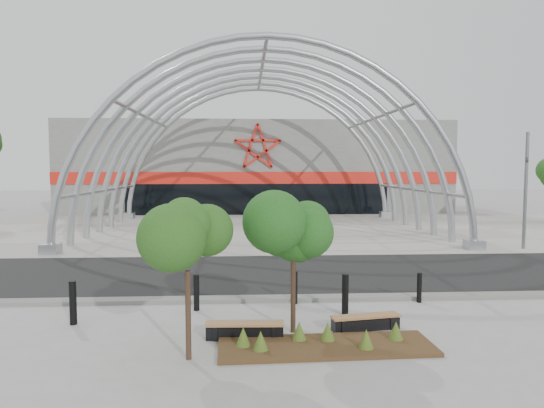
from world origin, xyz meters
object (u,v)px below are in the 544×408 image
object	(u,v)px
signal_pole	(526,189)
bench_0	(245,331)
street_tree_1	(293,226)
bench_1	(365,323)
street_tree_0	(187,234)
bollard_2	(295,288)

from	to	relation	value
signal_pole	bench_0	bearing A→B (deg)	-139.53
street_tree_1	bench_1	distance (m)	3.04
signal_pole	bench_0	size ratio (longest dim) A/B	3.06
bench_1	street_tree_0	bearing A→B (deg)	-158.68
bench_1	bench_0	bearing A→B (deg)	-171.22
street_tree_0	bench_1	distance (m)	5.11
street_tree_1	bench_0	size ratio (longest dim) A/B	1.95
signal_pole	bollard_2	distance (m)	15.15
signal_pole	bollard_2	bearing A→B (deg)	-144.14
street_tree_0	bollard_2	bearing A→B (deg)	56.50
signal_pole	street_tree_1	bearing A→B (deg)	-137.92
signal_pole	bollard_2	world-z (taller)	signal_pole
street_tree_0	bollard_2	distance (m)	5.26
street_tree_0	street_tree_1	distance (m)	2.82
street_tree_1	street_tree_0	bearing A→B (deg)	-146.61
street_tree_1	bench_0	xyz separation A→B (m)	(-1.18, -0.39, -2.42)
bench_0	street_tree_0	bearing A→B (deg)	-135.31
signal_pole	bench_0	world-z (taller)	signal_pole
signal_pole	bench_1	distance (m)	15.62
signal_pole	street_tree_1	xyz separation A→B (m)	(-12.41, -11.21, -0.37)
bench_0	bollard_2	world-z (taller)	bollard_2
street_tree_0	bollard_2	xyz separation A→B (m)	(2.65, 4.00, -2.16)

